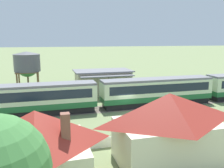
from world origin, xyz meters
name	(u,v)px	position (x,y,z in m)	size (l,w,h in m)	color
ground_plane	(126,111)	(0.00, 0.00, 0.00)	(600.00, 600.00, 0.00)	#707F51
passenger_train	(100,94)	(-3.39, 1.62, 2.34)	(73.75, 3.23, 4.22)	#1E6033
railway_track	(149,105)	(4.40, 1.62, 0.01)	(132.19, 3.60, 0.04)	#665B51
station_building	(103,82)	(-0.67, 11.28, 2.28)	(10.56, 7.24, 4.49)	#BCB293
water_tower	(27,62)	(-13.91, 12.56, 6.21)	(4.65, 4.65, 8.06)	brown
cottage_red_roof_2	(37,151)	(-11.64, -15.85, 2.95)	(7.02, 6.00, 5.68)	beige
cottage_red_roof_3	(168,127)	(-1.38, -14.54, 3.05)	(8.96, 5.44, 5.87)	beige
parked_car_black	(22,135)	(-13.49, -7.01, 0.61)	(4.57, 2.09, 1.30)	black
yard_tree_0	(27,66)	(-14.62, 22.25, 4.45)	(4.56, 4.56, 6.74)	#4C3823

